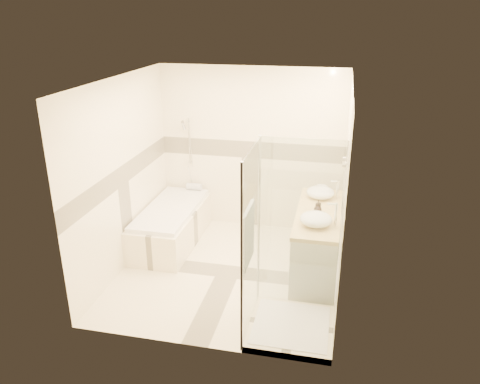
% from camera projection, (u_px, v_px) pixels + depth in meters
% --- Properties ---
extents(room, '(2.82, 3.02, 2.52)m').
position_uv_depth(room, '(232.00, 183.00, 5.75)').
color(room, '#FCEFC8').
rests_on(room, ground).
extents(bathtub, '(0.75, 1.70, 0.56)m').
position_uv_depth(bathtub, '(171.00, 223.00, 6.89)').
color(bathtub, '#FFF2CB').
rests_on(bathtub, ground).
extents(vanity, '(0.58, 1.62, 0.85)m').
position_uv_depth(vanity, '(317.00, 241.00, 6.10)').
color(vanity, white).
rests_on(vanity, ground).
extents(shower_enclosure, '(0.96, 0.93, 2.04)m').
position_uv_depth(shower_enclosure, '(283.00, 286.00, 4.98)').
color(shower_enclosure, '#FFF2CB').
rests_on(shower_enclosure, ground).
extents(vessel_sink_near, '(0.38, 0.38, 0.15)m').
position_uv_depth(vessel_sink_near, '(320.00, 192.00, 6.36)').
color(vessel_sink_near, white).
rests_on(vessel_sink_near, vanity).
extents(vessel_sink_far, '(0.39, 0.39, 0.16)m').
position_uv_depth(vessel_sink_far, '(316.00, 219.00, 5.55)').
color(vessel_sink_far, white).
rests_on(vessel_sink_far, vanity).
extents(faucet_near, '(0.11, 0.03, 0.27)m').
position_uv_depth(faucet_near, '(337.00, 188.00, 6.29)').
color(faucet_near, silver).
rests_on(faucet_near, vanity).
extents(faucet_far, '(0.13, 0.03, 0.31)m').
position_uv_depth(faucet_far, '(335.00, 213.00, 5.47)').
color(faucet_far, silver).
rests_on(faucet_far, vanity).
extents(amenity_bottle_a, '(0.07, 0.07, 0.15)m').
position_uv_depth(amenity_bottle_a, '(318.00, 206.00, 5.94)').
color(amenity_bottle_a, black).
rests_on(amenity_bottle_a, vanity).
extents(amenity_bottle_b, '(0.12, 0.12, 0.13)m').
position_uv_depth(amenity_bottle_b, '(318.00, 208.00, 5.88)').
color(amenity_bottle_b, black).
rests_on(amenity_bottle_b, vanity).
extents(folded_towels, '(0.14, 0.22, 0.07)m').
position_uv_depth(folded_towels, '(321.00, 189.00, 6.58)').
color(folded_towels, silver).
rests_on(folded_towels, vanity).
extents(rolled_towel, '(0.24, 0.11, 0.11)m').
position_uv_depth(rolled_towel, '(194.00, 187.00, 7.43)').
color(rolled_towel, silver).
rests_on(rolled_towel, bathtub).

